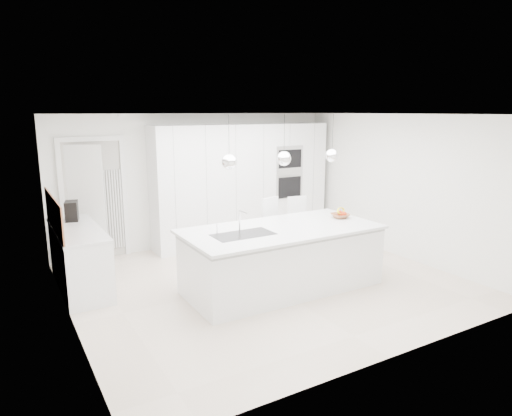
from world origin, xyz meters
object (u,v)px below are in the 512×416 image
fruit_bowl (340,216)px  espresso_machine (72,211)px  bar_stool_left (274,234)px  island_base (283,260)px  bar_stool_right (301,229)px

fruit_bowl → espresso_machine: (-3.67, 1.93, 0.12)m
fruit_bowl → bar_stool_left: (-0.76, 0.72, -0.36)m
island_base → fruit_bowl: fruit_bowl is taller
fruit_bowl → bar_stool_right: size_ratio=0.26×
fruit_bowl → bar_stool_left: 1.11m
fruit_bowl → bar_stool_right: bearing=99.1°
island_base → bar_stool_right: (1.00, 0.94, 0.11)m
fruit_bowl → island_base: bearing=-175.1°
fruit_bowl → bar_stool_right: (-0.14, 0.84, -0.39)m
espresso_machine → bar_stool_right: (3.53, -1.09, -0.51)m
island_base → espresso_machine: bearing=141.3°
bar_stool_left → bar_stool_right: size_ratio=1.05×
bar_stool_left → espresso_machine: bearing=141.2°
island_base → bar_stool_left: 0.92m
espresso_machine → bar_stool_left: bearing=-9.3°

